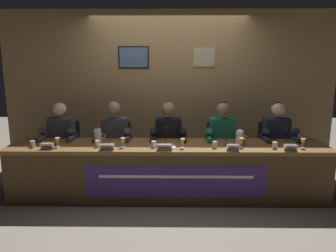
{
  "coord_description": "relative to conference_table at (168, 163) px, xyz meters",
  "views": [
    {
      "loc": [
        0.05,
        -4.26,
        1.86
      ],
      "look_at": [
        0.0,
        0.0,
        0.98
      ],
      "focal_mm": 35.52,
      "sensor_mm": 36.0,
      "label": 1
    }
  ],
  "objects": [
    {
      "name": "chair_left",
      "position": [
        -0.78,
        0.66,
        -0.06
      ],
      "size": [
        0.44,
        0.44,
        0.91
      ],
      "color": "black",
      "rests_on": "ground_plane"
    },
    {
      "name": "microphone_center",
      "position": [
        -0.04,
        0.14,
        0.3
      ],
      "size": [
        0.06,
        0.17,
        0.22
      ],
      "color": "black",
      "rests_on": "conference_table"
    },
    {
      "name": "chair_far_left",
      "position": [
        -1.56,
        0.66,
        -0.06
      ],
      "size": [
        0.44,
        0.44,
        0.91
      ],
      "color": "black",
      "rests_on": "ground_plane"
    },
    {
      "name": "microphone_right",
      "position": [
        0.78,
        0.12,
        0.3
      ],
      "size": [
        0.06,
        0.17,
        0.22
      ],
      "color": "black",
      "rests_on": "conference_table"
    },
    {
      "name": "panelist_center",
      "position": [
        -0.0,
        0.46,
        0.22
      ],
      "size": [
        0.51,
        0.48,
        1.24
      ],
      "color": "black",
      "rests_on": "ground_plane"
    },
    {
      "name": "chair_center",
      "position": [
        -0.0,
        0.66,
        -0.06
      ],
      "size": [
        0.44,
        0.44,
        0.91
      ],
      "color": "black",
      "rests_on": "ground_plane"
    },
    {
      "name": "juice_glass_center",
      "position": [
        0.19,
        -0.06,
        0.31
      ],
      "size": [
        0.06,
        0.06,
        0.12
      ],
      "color": "white",
      "rests_on": "conference_table"
    },
    {
      "name": "juice_glass_right",
      "position": [
        0.94,
        -0.02,
        0.31
      ],
      "size": [
        0.06,
        0.06,
        0.12
      ],
      "color": "white",
      "rests_on": "conference_table"
    },
    {
      "name": "panelist_far_left",
      "position": [
        -1.56,
        0.46,
        0.22
      ],
      "size": [
        0.51,
        0.48,
        1.24
      ],
      "color": "black",
      "rests_on": "ground_plane"
    },
    {
      "name": "chair_right",
      "position": [
        0.78,
        0.66,
        -0.06
      ],
      "size": [
        0.44,
        0.44,
        0.91
      ],
      "color": "black",
      "rests_on": "ground_plane"
    },
    {
      "name": "juice_glass_far_right",
      "position": [
        1.71,
        -0.04,
        0.31
      ],
      "size": [
        0.06,
        0.06,
        0.12
      ],
      "color": "white",
      "rests_on": "conference_table"
    },
    {
      "name": "water_cup_right",
      "position": [
        0.6,
        -0.05,
        0.26
      ],
      "size": [
        0.06,
        0.06,
        0.08
      ],
      "color": "silver",
      "rests_on": "conference_table"
    },
    {
      "name": "wall_back_panelled",
      "position": [
        -0.0,
        1.33,
        0.8
      ],
      "size": [
        5.4,
        0.14,
        2.6
      ],
      "color": "#937047",
      "rests_on": "ground_plane"
    },
    {
      "name": "water_cup_far_left",
      "position": [
        -1.74,
        -0.05,
        0.26
      ],
      "size": [
        0.06,
        0.06,
        0.08
      ],
      "color": "silver",
      "rests_on": "conference_table"
    },
    {
      "name": "water_cup_left",
      "position": [
        -0.91,
        -0.02,
        0.26
      ],
      "size": [
        0.06,
        0.06,
        0.08
      ],
      "color": "silver",
      "rests_on": "conference_table"
    },
    {
      "name": "nameplate_center",
      "position": [
        -0.04,
        -0.16,
        0.26
      ],
      "size": [
        0.19,
        0.06,
        0.08
      ],
      "color": "white",
      "rests_on": "conference_table"
    },
    {
      "name": "nameplate_left",
      "position": [
        -0.76,
        -0.16,
        0.26
      ],
      "size": [
        0.18,
        0.06,
        0.08
      ],
      "color": "white",
      "rests_on": "conference_table"
    },
    {
      "name": "panelist_right",
      "position": [
        0.78,
        0.46,
        0.22
      ],
      "size": [
        0.51,
        0.48,
        1.24
      ],
      "color": "black",
      "rests_on": "ground_plane"
    },
    {
      "name": "microphone_far_right",
      "position": [
        1.57,
        0.12,
        0.3
      ],
      "size": [
        0.06,
        0.17,
        0.22
      ],
      "color": "black",
      "rests_on": "conference_table"
    },
    {
      "name": "nameplate_far_right",
      "position": [
        1.52,
        -0.16,
        0.26
      ],
      "size": [
        0.16,
        0.06,
        0.08
      ],
      "color": "white",
      "rests_on": "conference_table"
    },
    {
      "name": "document_stack_center",
      "position": [
        -0.01,
        -0.02,
        0.23
      ],
      "size": [
        0.21,
        0.15,
        0.01
      ],
      "color": "white",
      "rests_on": "conference_table"
    },
    {
      "name": "microphone_left",
      "position": [
        -0.8,
        0.14,
        0.3
      ],
      "size": [
        0.06,
        0.17,
        0.22
      ],
      "color": "black",
      "rests_on": "conference_table"
    },
    {
      "name": "juice_glass_left",
      "position": [
        -0.58,
        -0.03,
        0.31
      ],
      "size": [
        0.06,
        0.06,
        0.12
      ],
      "color": "white",
      "rests_on": "conference_table"
    },
    {
      "name": "water_pitcher_left_side",
      "position": [
        -0.94,
        0.17,
        0.32
      ],
      "size": [
        0.15,
        0.1,
        0.21
      ],
      "color": "silver",
      "rests_on": "conference_table"
    },
    {
      "name": "chair_far_right",
      "position": [
        1.56,
        0.66,
        -0.06
      ],
      "size": [
        0.44,
        0.44,
        0.91
      ],
      "color": "black",
      "rests_on": "ground_plane"
    },
    {
      "name": "ground_plane",
      "position": [
        -0.0,
        0.11,
        -0.5
      ],
      "size": [
        12.0,
        12.0,
        0.0
      ],
      "primitive_type": "plane",
      "color": "gray"
    },
    {
      "name": "panelist_left",
      "position": [
        -0.78,
        0.46,
        0.22
      ],
      "size": [
        0.51,
        0.48,
        1.24
      ],
      "color": "black",
      "rests_on": "ground_plane"
    },
    {
      "name": "nameplate_far_left",
      "position": [
        -1.52,
        -0.13,
        0.26
      ],
      "size": [
        0.16,
        0.06,
        0.08
      ],
      "color": "white",
      "rests_on": "conference_table"
    },
    {
      "name": "panelist_far_right",
      "position": [
        1.56,
        0.46,
        0.22
      ],
      "size": [
        0.51,
        0.48,
        1.24
      ],
      "color": "black",
      "rests_on": "ground_plane"
    },
    {
      "name": "water_cup_center",
      "position": [
        -0.18,
        -0.04,
        0.26
      ],
      "size": [
        0.06,
        0.06,
        0.08
      ],
      "color": "silver",
      "rests_on": "conference_table"
    },
    {
      "name": "water_pitcher_right_side",
      "position": [
        0.94,
        0.11,
        0.32
      ],
      "size": [
        0.15,
        0.1,
        0.21
      ],
      "color": "silver",
      "rests_on": "conference_table"
    },
    {
      "name": "juice_glass_far_left",
      "position": [
        -1.42,
        -0.04,
        0.31
      ],
      "size": [
        0.06,
        0.06,
        0.12
      ],
      "color": "white",
      "rests_on": "conference_table"
    },
    {
      "name": "conference_table",
      "position": [
        0.0,
        0.0,
        0.0
      ],
      "size": [
        4.2,
        0.73,
        0.73
      ],
      "color": "brown",
      "rests_on": "ground_plane"
    },
    {
      "name": "water_cup_far_right",
      "position": [
        1.35,
        -0.07,
        0.26
      ],
      "size": [
        0.06,
        0.06,
        0.08
      ],
      "color": "silver",
      "rests_on": "conference_table"
    },
    {
      "name": "nameplate_right",
      "position": [
        0.81,
        -0.16,
        0.26
      ],
      "size": [
        0.15,
        0.06,
        0.08
      ],
      "color": "white",
      "rests_on": "conference_table"
    },
    {
      "name": "microphone_far_left",
      "position": [
        -1.52,
        0.11,
        0.3
      ],
      "size": [
        0.06,
        0.17,
        0.22
      ],
      "color": "black",
      "rests_on": "conference_table"
    }
  ]
}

